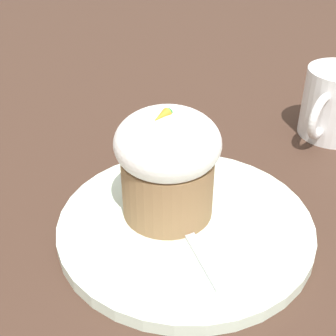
{
  "coord_description": "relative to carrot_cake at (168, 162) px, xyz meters",
  "views": [
    {
      "loc": [
        0.3,
        0.22,
        0.32
      ],
      "look_at": [
        -0.0,
        -0.02,
        0.07
      ],
      "focal_mm": 50.0,
      "sensor_mm": 36.0,
      "label": 1
    }
  ],
  "objects": [
    {
      "name": "spoon",
      "position": [
        0.01,
        0.03,
        -0.06
      ],
      "size": [
        0.09,
        0.13,
        0.01
      ],
      "color": "#B7B7BC",
      "rests_on": "dessert_plate"
    },
    {
      "name": "dessert_plate",
      "position": [
        0.0,
        0.02,
        -0.07
      ],
      "size": [
        0.26,
        0.26,
        0.01
      ],
      "color": "silver",
      "rests_on": "ground_plane"
    },
    {
      "name": "carrot_cake",
      "position": [
        0.0,
        0.0,
        0.0
      ],
      "size": [
        0.1,
        0.1,
        0.12
      ],
      "color": "olive",
      "rests_on": "dessert_plate"
    },
    {
      "name": "ground_plane",
      "position": [
        0.0,
        0.02,
        -0.07
      ],
      "size": [
        4.0,
        4.0,
        0.0
      ],
      "primitive_type": "plane",
      "color": "#3D281E"
    },
    {
      "name": "coffee_cup",
      "position": [
        -0.29,
        0.06,
        -0.03
      ],
      "size": [
        0.13,
        0.09,
        0.09
      ],
      "color": "white",
      "rests_on": "ground_plane"
    }
  ]
}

